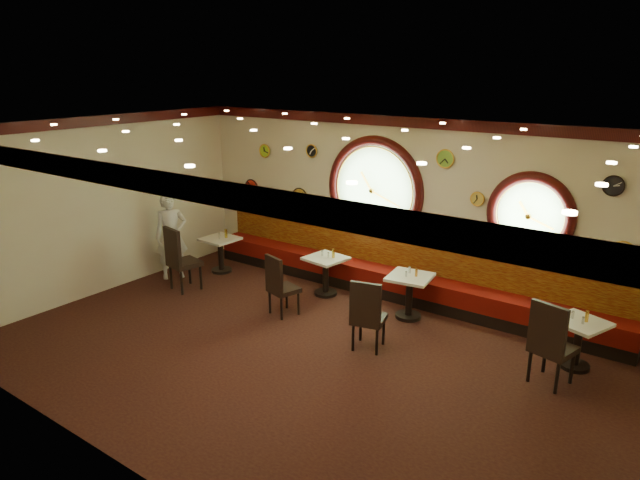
{
  "coord_description": "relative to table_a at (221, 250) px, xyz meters",
  "views": [
    {
      "loc": [
        4.55,
        -5.88,
        4.02
      ],
      "look_at": [
        -0.25,
        0.8,
        1.5
      ],
      "focal_mm": 32.0,
      "sensor_mm": 36.0,
      "label": 1
    }
  ],
  "objects": [
    {
      "name": "floor",
      "position": [
        3.46,
        -1.82,
        -0.45
      ],
      "size": [
        9.0,
        6.0,
        0.0
      ],
      "primitive_type": "cube",
      "color": "black",
      "rests_on": "ground"
    },
    {
      "name": "ceiling",
      "position": [
        3.46,
        -1.82,
        2.75
      ],
      "size": [
        9.0,
        6.0,
        0.02
      ],
      "primitive_type": "cube",
      "color": "gold",
      "rests_on": "wall_back"
    },
    {
      "name": "wall_back",
      "position": [
        3.46,
        1.18,
        1.15
      ],
      "size": [
        9.0,
        0.02,
        3.2
      ],
      "primitive_type": "cube",
      "color": "beige",
      "rests_on": "floor"
    },
    {
      "name": "wall_front",
      "position": [
        3.46,
        -4.82,
        1.15
      ],
      "size": [
        9.0,
        0.02,
        3.2
      ],
      "primitive_type": "cube",
      "color": "beige",
      "rests_on": "floor"
    },
    {
      "name": "wall_left",
      "position": [
        -1.04,
        -1.82,
        1.15
      ],
      "size": [
        0.02,
        6.0,
        3.2
      ],
      "primitive_type": "cube",
      "color": "beige",
      "rests_on": "floor"
    },
    {
      "name": "molding_back",
      "position": [
        3.46,
        1.13,
        2.66
      ],
      "size": [
        9.0,
        0.1,
        0.18
      ],
      "primitive_type": "cube",
      "color": "#330909",
      "rests_on": "wall_back"
    },
    {
      "name": "molding_front",
      "position": [
        3.46,
        -4.77,
        2.66
      ],
      "size": [
        9.0,
        0.1,
        0.18
      ],
      "primitive_type": "cube",
      "color": "#330909",
      "rests_on": "wall_back"
    },
    {
      "name": "molding_left",
      "position": [
        -0.99,
        -1.82,
        2.66
      ],
      "size": [
        0.1,
        6.0,
        0.18
      ],
      "primitive_type": "cube",
      "color": "#330909",
      "rests_on": "wall_back"
    },
    {
      "name": "banquette_base",
      "position": [
        3.46,
        0.9,
        -0.35
      ],
      "size": [
        8.0,
        0.55,
        0.2
      ],
      "primitive_type": "cube",
      "color": "black",
      "rests_on": "floor"
    },
    {
      "name": "banquette_seat",
      "position": [
        3.46,
        0.9,
        -0.1
      ],
      "size": [
        8.0,
        0.55,
        0.3
      ],
      "primitive_type": "cube",
      "color": "#5A0B07",
      "rests_on": "banquette_base"
    },
    {
      "name": "banquette_back",
      "position": [
        3.46,
        1.12,
        0.3
      ],
      "size": [
        8.0,
        0.1,
        0.55
      ],
      "primitive_type": "cube",
      "color": "#5E1107",
      "rests_on": "wall_back"
    },
    {
      "name": "porthole_left_glass",
      "position": [
        2.86,
        1.17,
        1.4
      ],
      "size": [
        1.66,
        0.02,
        1.66
      ],
      "primitive_type": "cylinder",
      "rotation": [
        1.57,
        0.0,
        0.0
      ],
      "color": "#80B96F",
      "rests_on": "wall_back"
    },
    {
      "name": "porthole_left_frame",
      "position": [
        2.86,
        1.16,
        1.4
      ],
      "size": [
        1.98,
        0.18,
        1.98
      ],
      "primitive_type": "torus",
      "rotation": [
        1.57,
        0.0,
        0.0
      ],
      "color": "#330909",
      "rests_on": "wall_back"
    },
    {
      "name": "porthole_left_ring",
      "position": [
        2.86,
        1.13,
        1.4
      ],
      "size": [
        1.61,
        0.03,
        1.61
      ],
      "primitive_type": "torus",
      "rotation": [
        1.57,
        0.0,
        0.0
      ],
      "color": "gold",
      "rests_on": "wall_back"
    },
    {
      "name": "porthole_right_glass",
      "position": [
        5.66,
        1.17,
        1.35
      ],
      "size": [
        1.1,
        0.02,
        1.1
      ],
      "primitive_type": "cylinder",
      "rotation": [
        1.57,
        0.0,
        0.0
      ],
      "color": "#80B96F",
      "rests_on": "wall_back"
    },
    {
      "name": "porthole_right_frame",
      "position": [
        5.66,
        1.16,
        1.35
      ],
      "size": [
        1.38,
        0.18,
        1.38
      ],
      "primitive_type": "torus",
      "rotation": [
        1.57,
        0.0,
        0.0
      ],
      "color": "#330909",
      "rests_on": "wall_back"
    },
    {
      "name": "porthole_right_ring",
      "position": [
        5.66,
        1.13,
        1.35
      ],
      "size": [
        1.09,
        0.03,
        1.09
      ],
      "primitive_type": "torus",
      "rotation": [
        1.57,
        0.0,
        0.0
      ],
      "color": "gold",
      "rests_on": "wall_back"
    },
    {
      "name": "wall_clock_0",
      "position": [
        0.26,
        1.14,
        1.9
      ],
      "size": [
        0.26,
        0.03,
        0.26
      ],
      "primitive_type": "cylinder",
      "rotation": [
        1.57,
        0.0,
        0.0
      ],
      "color": "#99CA28",
      "rests_on": "wall_back"
    },
    {
      "name": "wall_clock_1",
      "position": [
        4.81,
        1.14,
        1.5
      ],
      "size": [
        0.22,
        0.03,
        0.22
      ],
      "primitive_type": "cylinder",
      "rotation": [
        1.57,
        0.0,
        0.0
      ],
      "color": "gold",
      "rests_on": "wall_back"
    },
    {
      "name": "wall_clock_2",
      "position": [
        4.21,
        1.14,
        2.1
      ],
      "size": [
        0.3,
        0.03,
        0.3
      ],
      "primitive_type": "cylinder",
      "rotation": [
        1.57,
        0.0,
        0.0
      ],
      "color": "#7BB538",
      "rests_on": "wall_back"
    },
    {
      "name": "wall_clock_3",
      "position": [
        -0.14,
        1.14,
        1.1
      ],
      "size": [
        0.32,
        0.03,
        0.32
      ],
      "primitive_type": "cylinder",
      "rotation": [
        1.57,
        0.0,
        0.0
      ],
      "color": "red",
      "rests_on": "wall_back"
    },
    {
      "name": "wall_clock_4",
      "position": [
        6.76,
        1.14,
        1.95
      ],
      "size": [
        0.28,
        0.03,
        0.28
      ],
      "primitive_type": "cylinder",
      "rotation": [
        1.57,
        0.0,
        0.0
      ],
      "color": "black",
      "rests_on": "wall_back"
    },
    {
      "name": "wall_clock_5",
      "position": [
        1.16,
        1.14,
        1.05
      ],
      "size": [
        0.36,
        0.03,
        0.36
      ],
      "primitive_type": "cylinder",
      "rotation": [
        1.57,
        0.0,
        0.0
      ],
      "color": "gold",
      "rests_on": "wall_back"
    },
    {
      "name": "wall_clock_6",
      "position": [
        7.01,
        1.14,
        1.0
      ],
      "size": [
        0.34,
        0.03,
        0.34
      ],
      "primitive_type": "cylinder",
      "rotation": [
        1.57,
        0.0,
        0.0
      ],
      "color": "silver",
      "rests_on": "wall_back"
    },
    {
      "name": "wall_clock_7",
      "position": [
        1.46,
        1.14,
        2.0
      ],
      "size": [
        0.24,
        0.03,
        0.24
      ],
      "primitive_type": "cylinder",
      "rotation": [
        1.57,
        0.0,
        0.0
      ],
      "color": "black",
      "rests_on": "wall_back"
    },
    {
      "name": "wall_clock_8",
      "position": [
        1.56,
        1.14,
        0.75
      ],
      "size": [
        0.2,
        0.03,
        0.2
      ],
      "primitive_type": "cylinder",
      "rotation": [
        1.57,
        0.0,
        0.0
      ],
      "color": "white",
      "rests_on": "wall_back"
    },
    {
      "name": "wall_clock_9",
      "position": [
        4.31,
        1.14,
        0.75
      ],
      "size": [
        0.24,
        0.03,
        0.24
      ],
      "primitive_type": "cylinder",
      "rotation": [
        1.57,
        0.0,
        0.0
      ],
      "color": "red",
      "rests_on": "wall_back"
    },
    {
      "name": "table_a",
      "position": [
        0.0,
        0.0,
        0.0
      ],
      "size": [
        0.67,
        0.67,
        0.72
      ],
      "color": "black",
      "rests_on": "floor"
    },
    {
      "name": "table_b",
      "position": [
        2.42,
        0.25,
        0.0
      ],
      "size": [
        0.74,
        0.74,
        0.72
      ],
      "color": "black",
      "rests_on": "floor"
    },
    {
      "name": "table_c",
      "position": [
        4.12,
        0.23,
        0.02
      ],
      "size": [
        0.76,
        0.76,
        0.74
      ],
      "color": "black",
      "rests_on": "floor"
    },
    {
      "name": "table_d",
      "position": [
        6.76,
        0.11,
        -0.01
      ],
      "size": [
        0.82,
        0.82,
        0.7
      ],
      "color": "black",
      "rests_on": "floor"
    },
    {
      "name": "chair_a",
      "position": [
        0.12,
        -1.17,
        0.24
      ],
      "size": [
        0.6,
        0.6,
        0.75
      ],
      "rotation": [
        0.0,
        0.0,
        -0.2
      ],
      "color": "black",
      "rests_on": "floor"
    },
    {
      "name": "chair_b",
      "position": [
        2.32,
        -0.95,
        0.15
      ],
      "size": [
        0.55,
        0.55,
        0.65
      ],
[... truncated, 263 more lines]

